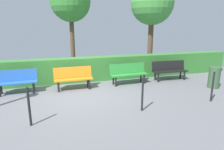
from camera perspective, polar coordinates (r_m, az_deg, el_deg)
ground_plane at (r=7.17m, az=-9.11°, el=-5.69°), size 17.83×17.83×0.00m
bench_black at (r=9.26m, az=16.40°, el=1.57°), size 1.63×0.52×0.86m
bench_green at (r=8.31m, az=4.77°, el=0.71°), size 1.61×0.52×0.86m
bench_orange at (r=7.72m, az=-11.26°, el=-0.60°), size 1.46×0.48×0.86m
bench_blue at (r=7.92m, az=-26.08°, el=-1.45°), size 1.42×0.51×0.86m
hedge_row at (r=8.88m, az=-4.68°, el=1.88°), size 13.83×0.59×1.06m
tree_near at (r=11.41m, az=11.64°, el=19.71°), size 2.33×2.33×4.77m
tree_mid at (r=10.46m, az=-12.03°, el=20.05°), size 1.98×1.98×4.56m
railing_post_near at (r=7.11m, az=27.31°, el=-3.07°), size 0.06×0.06×1.00m
railing_post_mid at (r=5.70m, az=8.88°, el=-5.63°), size 0.06×0.06×1.00m
railing_post_far at (r=5.22m, az=-23.06°, el=-8.55°), size 0.06×0.06×1.00m
trash_bin at (r=8.75m, az=27.67°, el=-0.63°), size 0.43×0.43×0.84m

